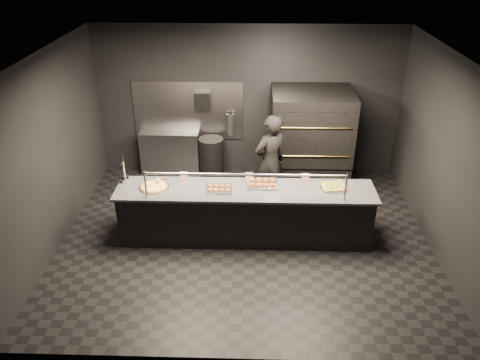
{
  "coord_description": "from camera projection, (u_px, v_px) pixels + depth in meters",
  "views": [
    {
      "loc": [
        0.11,
        -6.4,
        4.57
      ],
      "look_at": [
        -0.09,
        0.2,
        0.98
      ],
      "focal_mm": 35.0,
      "sensor_mm": 36.0,
      "label": 1
    }
  ],
  "objects": [
    {
      "name": "round_pizza",
      "position": [
        154.0,
        187.0,
        7.41
      ],
      "size": [
        0.49,
        0.49,
        0.03
      ],
      "color": "silver",
      "rests_on": "service_counter"
    },
    {
      "name": "square_pizza",
      "position": [
        334.0,
        186.0,
        7.41
      ],
      "size": [
        0.45,
        0.45,
        0.05
      ],
      "color": "silver",
      "rests_on": "service_counter"
    },
    {
      "name": "slider_tray_a",
      "position": [
        219.0,
        189.0,
        7.33
      ],
      "size": [
        0.43,
        0.33,
        0.06
      ],
      "color": "silver",
      "rests_on": "service_counter"
    },
    {
      "name": "service_counter",
      "position": [
        245.0,
        214.0,
        7.58
      ],
      "size": [
        4.1,
        0.78,
        1.37
      ],
      "color": "black",
      "rests_on": "ground"
    },
    {
      "name": "worker",
      "position": [
        270.0,
        162.0,
        8.31
      ],
      "size": [
        0.77,
        0.7,
        1.75
      ],
      "primitive_type": "imported",
      "rotation": [
        0.0,
        0.0,
        3.71
      ],
      "color": "black",
      "rests_on": "ground"
    },
    {
      "name": "condiment_jar",
      "position": [
        160.0,
        182.0,
        7.46
      ],
      "size": [
        0.17,
        0.07,
        0.11
      ],
      "color": "silver",
      "rests_on": "service_counter"
    },
    {
      "name": "room",
      "position": [
        244.0,
        155.0,
        7.13
      ],
      "size": [
        6.04,
        6.0,
        3.0
      ],
      "color": "black",
      "rests_on": "ground"
    },
    {
      "name": "pizza_oven",
      "position": [
        310.0,
        139.0,
        8.98
      ],
      "size": [
        1.5,
        1.23,
        1.91
      ],
      "color": "black",
      "rests_on": "ground"
    },
    {
      "name": "trash_bin",
      "position": [
        211.0,
        157.0,
        9.54
      ],
      "size": [
        0.5,
        0.5,
        0.83
      ],
      "primitive_type": "cylinder",
      "color": "black",
      "rests_on": "ground"
    },
    {
      "name": "slider_tray_b",
      "position": [
        262.0,
        183.0,
        7.48
      ],
      "size": [
        0.54,
        0.44,
        0.08
      ],
      "color": "silver",
      "rests_on": "service_counter"
    },
    {
      "name": "fire_extinguisher",
      "position": [
        230.0,
        124.0,
        9.42
      ],
      "size": [
        0.14,
        0.14,
        0.51
      ],
      "color": "#B2B2B7",
      "rests_on": "room"
    },
    {
      "name": "beer_tap",
      "position": [
        124.0,
        174.0,
        7.5
      ],
      "size": [
        0.13,
        0.19,
        0.52
      ],
      "color": "silver",
      "rests_on": "service_counter"
    },
    {
      "name": "prep_shelf",
      "position": [
        170.0,
        152.0,
        9.67
      ],
      "size": [
        1.2,
        0.35,
        0.9
      ],
      "primitive_type": "cube",
      "color": "#99999E",
      "rests_on": "ground"
    },
    {
      "name": "tent_cards",
      "position": [
        246.0,
        177.0,
        7.58
      ],
      "size": [
        2.09,
        0.04,
        0.15
      ],
      "color": "white",
      "rests_on": "service_counter"
    },
    {
      "name": "towel_dispenser",
      "position": [
        202.0,
        101.0,
        9.19
      ],
      "size": [
        0.3,
        0.2,
        0.35
      ],
      "primitive_type": "cube",
      "color": "black",
      "rests_on": "room"
    }
  ]
}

